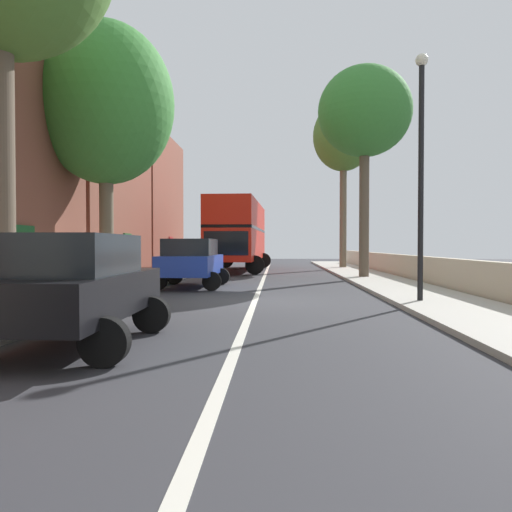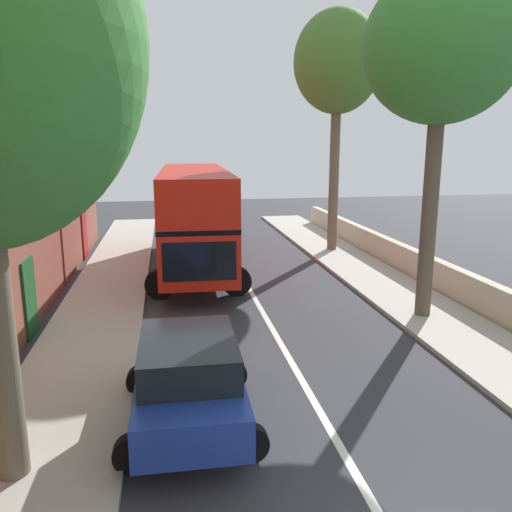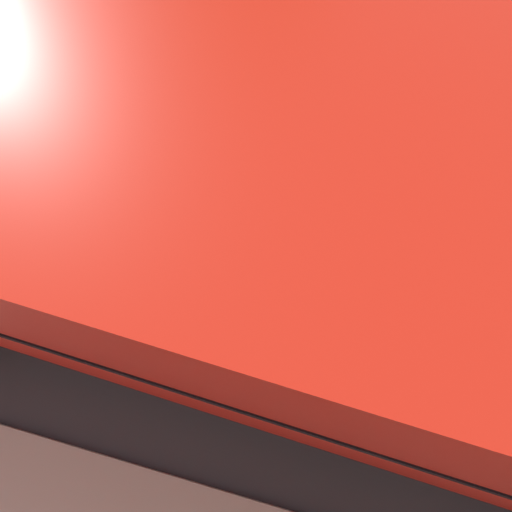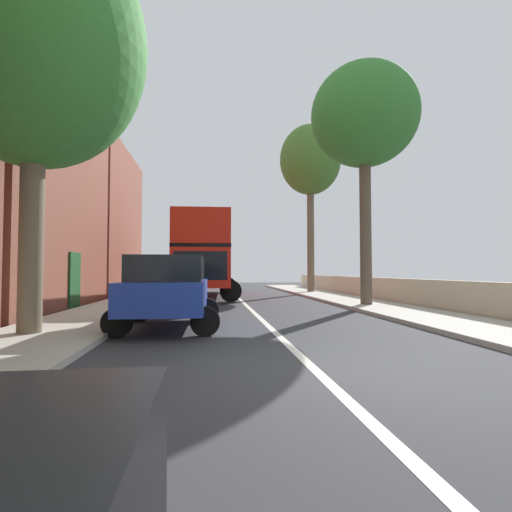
{
  "view_description": "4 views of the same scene",
  "coord_description": "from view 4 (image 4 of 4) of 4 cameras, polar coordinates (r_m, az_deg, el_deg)",
  "views": [
    {
      "loc": [
        0.61,
        -13.52,
        1.55
      ],
      "look_at": [
        -0.29,
        7.63,
        1.08
      ],
      "focal_mm": 34.67,
      "sensor_mm": 36.0,
      "label": 1
    },
    {
      "loc": [
        -2.77,
        -4.31,
        5.11
      ],
      "look_at": [
        -0.7,
        7.54,
        2.42
      ],
      "focal_mm": 35.95,
      "sensor_mm": 36.0,
      "label": 2
    },
    {
      "loc": [
        -3.14,
        16.02,
        5.46
      ],
      "look_at": [
        -1.41,
        16.48,
        1.18
      ],
      "focal_mm": 32.69,
      "sensor_mm": 36.0,
      "label": 3
    },
    {
      "loc": [
        -1.49,
        -5.45,
        1.41
      ],
      "look_at": [
        0.24,
        9.12,
        1.98
      ],
      "focal_mm": 27.23,
      "sensor_mm": 36.0,
      "label": 4
    }
  ],
  "objects": [
    {
      "name": "street_tree_right_1",
      "position": [
        16.88,
        15.63,
        19.04
      ],
      "size": [
        4.2,
        4.2,
        9.5
      ],
      "color": "brown",
      "rests_on": "sidewalk_right"
    },
    {
      "name": "street_tree_left_2",
      "position": [
        10.67,
        -29.64,
        25.67
      ],
      "size": [
        4.66,
        4.66,
        9.02
      ],
      "color": "brown",
      "rests_on": "sidewalk_left"
    },
    {
      "name": "street_tree_right_3",
      "position": [
        25.9,
        7.98,
        13.61
      ],
      "size": [
        3.91,
        3.91,
        10.7
      ],
      "color": "brown",
      "rests_on": "sidewalk_right"
    },
    {
      "name": "double_decker_bus",
      "position": [
        21.55,
        -7.33,
        0.31
      ],
      "size": [
        3.82,
        11.16,
        4.06
      ],
      "color": "red",
      "rests_on": "ground"
    },
    {
      "name": "road_centre_line",
      "position": [
        5.82,
        8.64,
        -16.18
      ],
      "size": [
        0.16,
        54.0,
        0.01
      ],
      "primitive_type": "cube",
      "color": "silver",
      "rests_on": "ground"
    },
    {
      "name": "parked_car_blue_left_0",
      "position": [
        9.81,
        -12.71,
        -4.63
      ],
      "size": [
        2.53,
        4.18,
        1.77
      ],
      "color": "#1E389E",
      "rests_on": "ground"
    },
    {
      "name": "ground_plane",
      "position": [
        5.82,
        8.64,
        -16.22
      ],
      "size": [
        84.0,
        84.0,
        0.0
      ],
      "primitive_type": "plane",
      "color": "#333338"
    }
  ]
}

